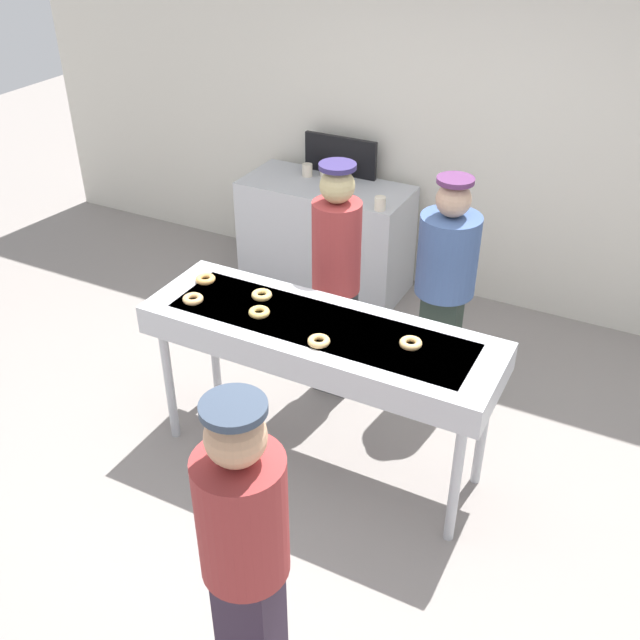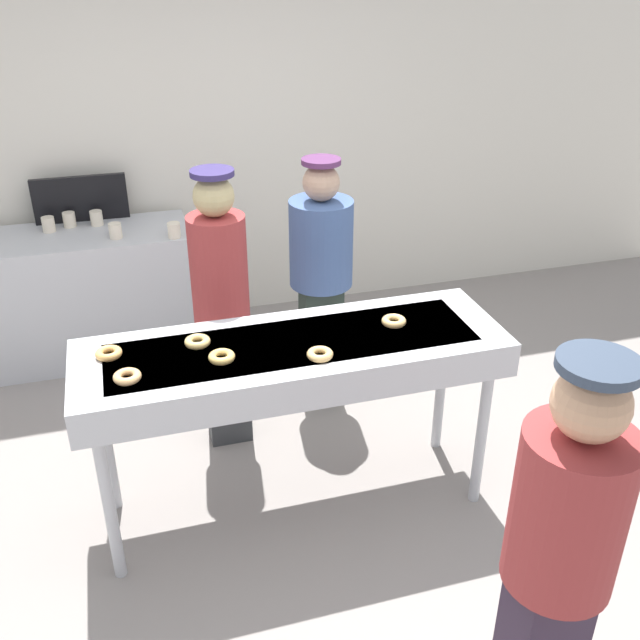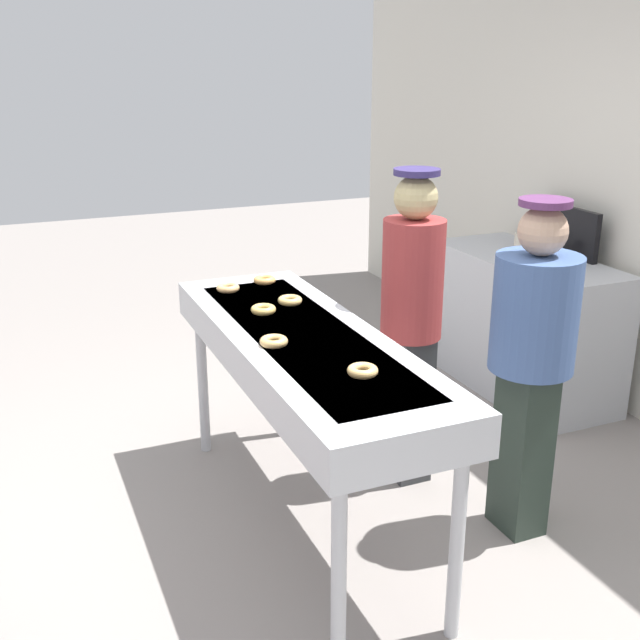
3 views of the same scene
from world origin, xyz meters
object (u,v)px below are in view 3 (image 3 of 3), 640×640
glazed_donut_3 (363,371)px  worker_baker (532,348)px  paper_cup_4 (530,259)px  prep_counter (522,324)px  glazed_donut_5 (290,300)px  worker_assistant (411,315)px  glazed_donut_0 (228,288)px  glazed_donut_2 (265,280)px  glazed_donut_4 (263,309)px  menu_display (563,230)px  paper_cup_2 (556,251)px  paper_cup_1 (520,241)px  glazed_donut_1 (274,341)px  paper_cup_0 (557,276)px  paper_cup_3 (540,244)px  fryer_conveyor (304,353)px

glazed_donut_3 → worker_baker: size_ratio=0.08×
paper_cup_4 → prep_counter: bearing=144.0°
glazed_donut_5 → worker_assistant: size_ratio=0.07×
glazed_donut_0 → glazed_donut_2: same height
glazed_donut_4 → glazed_donut_5: bearing=116.9°
glazed_donut_0 → menu_display: menu_display is taller
worker_baker → paper_cup_2: bearing=-26.8°
glazed_donut_2 → paper_cup_1: bearing=100.0°
glazed_donut_1 → paper_cup_0: glazed_donut_1 is taller
glazed_donut_2 → glazed_donut_5: size_ratio=1.00×
glazed_donut_1 → worker_assistant: (-0.31, 0.84, -0.09)m
paper_cup_0 → paper_cup_4: size_ratio=1.00×
glazed_donut_2 → paper_cup_1: (-0.34, 1.93, -0.04)m
glazed_donut_2 → worker_assistant: (0.60, 0.57, -0.09)m
glazed_donut_1 → prep_counter: (-1.03, 2.11, -0.54)m
glazed_donut_2 → worker_assistant: worker_assistant is taller
glazed_donut_2 → paper_cup_4: glazed_donut_2 is taller
worker_assistant → paper_cup_4: 1.23m
worker_baker → glazed_donut_1: bearing=89.1°
worker_assistant → paper_cup_2: size_ratio=16.09×
glazed_donut_0 → paper_cup_3: size_ratio=1.18×
menu_display → worker_baker: bearing=-43.4°
glazed_donut_2 → glazed_donut_0: bearing=-72.7°
paper_cup_4 → menu_display: bearing=116.6°
paper_cup_0 → glazed_donut_5: bearing=-92.1°
fryer_conveyor → paper_cup_4: bearing=112.5°
paper_cup_3 → glazed_donut_3: bearing=-53.1°
worker_baker → paper_cup_0: size_ratio=15.53×
fryer_conveyor → worker_assistant: worker_assistant is taller
glazed_donut_4 → glazed_donut_5: (-0.09, 0.17, 0.00)m
paper_cup_0 → menu_display: (-0.58, 0.51, 0.11)m
worker_assistant → paper_cup_0: worker_assistant is taller
fryer_conveyor → glazed_donut_1: glazed_donut_1 is taller
glazed_donut_4 → paper_cup_0: bearing=90.9°
worker_baker → glazed_donut_4: bearing=68.4°
menu_display → paper_cup_0: bearing=-41.5°
glazed_donut_2 → paper_cup_1: 1.96m
worker_assistant → paper_cup_4: (-0.51, 1.12, 0.05)m
glazed_donut_1 → paper_cup_1: (-1.25, 2.21, -0.04)m
glazed_donut_2 → glazed_donut_4: bearing=-19.8°
fryer_conveyor → menu_display: (-0.95, 2.20, 0.18)m
glazed_donut_4 → paper_cup_4: size_ratio=1.18×
glazed_donut_3 → paper_cup_2: bearing=123.9°
fryer_conveyor → menu_display: size_ratio=3.21×
glazed_donut_1 → glazed_donut_5: bearing=152.2°
paper_cup_3 → paper_cup_0: bearing=-31.5°
worker_assistant → paper_cup_0: bearing=-89.1°
glazed_donut_0 → glazed_donut_4: 0.42m
fryer_conveyor → glazed_donut_3: size_ratio=16.91×
paper_cup_1 → paper_cup_2: 0.31m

